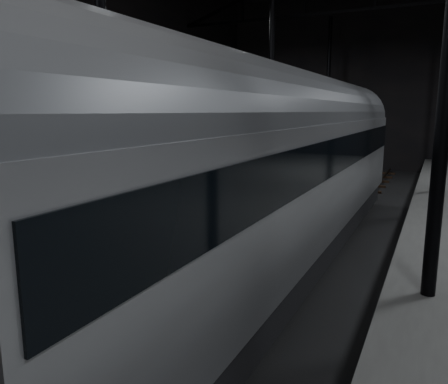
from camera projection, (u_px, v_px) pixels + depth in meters
The scene contains 6 objects.
ground at pixel (294, 255), 13.61m from camera, with size 44.00×44.00×0.00m, color black.
platform_left at pixel (106, 214), 16.76m from camera, with size 9.00×43.80×1.00m, color #51524F.
tactile_strip at pixel (203, 213), 14.83m from camera, with size 0.50×43.80×0.01m, color brown.
track at pixel (295, 253), 13.59m from camera, with size 2.40×43.00×0.24m.
train at pixel (288, 161), 12.23m from camera, with size 3.04×20.30×5.42m.
woman at pixel (90, 191), 14.08m from camera, with size 0.62×0.41×1.71m, color tan.
Camera 1 is at (3.75, -12.66, 4.41)m, focal length 35.00 mm.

